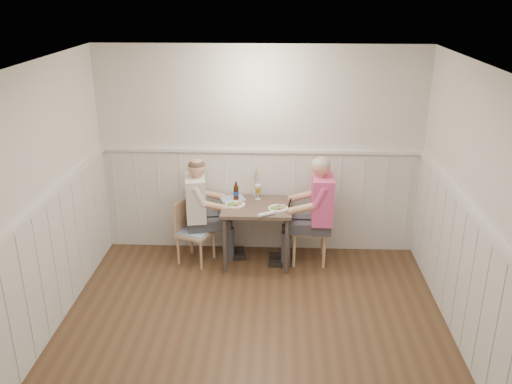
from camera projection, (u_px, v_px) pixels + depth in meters
ground_plane at (251, 354)px, 5.06m from camera, size 4.50×4.50×0.00m
room_shell at (250, 205)px, 4.52m from camera, size 4.04×4.54×2.60m
wainscot at (254, 255)px, 5.45m from camera, size 4.00×4.49×1.34m
dining_table at (257, 214)px, 6.55m from camera, size 0.83×0.70×0.75m
chair_right at (314, 225)px, 6.62m from camera, size 0.43×0.43×0.89m
chair_left at (192, 229)px, 6.64m from camera, size 0.49×0.49×0.79m
man_in_pink at (318, 220)px, 6.51m from camera, size 0.65×0.45×1.40m
diner_cream at (200, 217)px, 6.65m from camera, size 0.67×0.47×1.33m
plate_man at (278, 208)px, 6.40m from camera, size 0.24×0.24×0.06m
plate_diner at (234, 204)px, 6.50m from camera, size 0.24×0.24×0.06m
beer_glass_a at (258, 190)px, 6.65m from camera, size 0.07×0.07×0.18m
beer_glass_b at (258, 190)px, 6.65m from camera, size 0.08×0.08×0.19m
beer_bottle at (236, 192)px, 6.65m from camera, size 0.06×0.06×0.23m
rolled_napkin at (266, 214)px, 6.21m from camera, size 0.20×0.15×0.05m
grass_vase at (254, 183)px, 6.74m from camera, size 0.04×0.04×0.38m
gingham_mat at (232, 198)px, 6.72m from camera, size 0.35×0.32×0.01m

